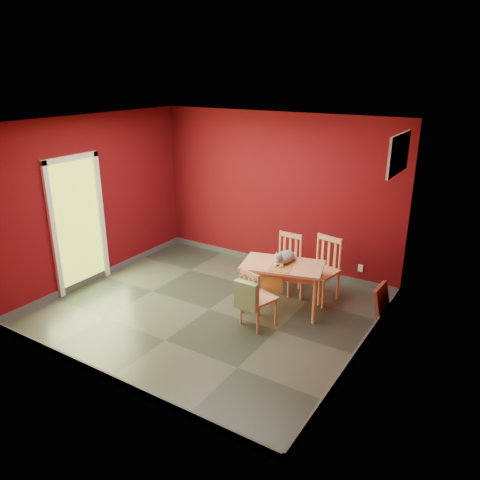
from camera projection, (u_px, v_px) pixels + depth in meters
The scene contains 13 objects.
ground at pixel (210, 309), 6.91m from camera, with size 4.50×4.50×0.00m, color #2D342D.
room_shell at pixel (209, 306), 6.89m from camera, with size 4.50×4.50×4.50m.
doorway at pixel (77, 220), 7.32m from camera, with size 0.06×1.01×2.13m.
window at pixel (398, 154), 5.79m from camera, with size 0.05×0.90×0.50m.
outlet_plate at pixel (361, 268), 7.59m from camera, with size 0.08×0.01×0.12m, color silver.
dining_table at pixel (283, 270), 6.71m from camera, with size 1.28×0.94×0.72m.
table_runner at pixel (279, 270), 6.61m from camera, with size 0.45×0.69×0.32m.
chair_far_left at pixel (286, 262), 7.39m from camera, with size 0.44×0.44×0.92m.
chair_far_right at pixel (322, 269), 7.06m from camera, with size 0.54×0.54×0.99m.
chair_near at pixel (257, 297), 6.33m from camera, with size 0.49×0.49×0.85m.
tote_bag at pixel (246, 296), 6.15m from camera, with size 0.33×0.19×0.46m.
cat at pixel (285, 255), 6.70m from camera, with size 0.25×0.47×0.24m, color slate, non-canonical shape.
picture_frame at pixel (382, 301), 6.66m from camera, with size 0.17×0.46×0.46m.
Camera 1 is at (3.64, -4.97, 3.32)m, focal length 35.00 mm.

